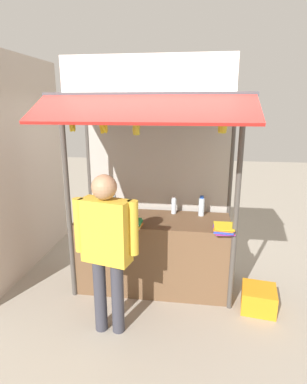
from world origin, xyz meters
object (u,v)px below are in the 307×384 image
water_bottle_back_left (174,206)px  water_bottle_center (201,206)px  plastic_crate (259,299)px  magazine_stack_right (124,218)px  vendor_person (107,242)px  magazine_stack_front_left (133,224)px  banana_bunch_inner_left (222,126)px  banana_bunch_inner_right (136,128)px  water_bottle_far_left (113,204)px  magazine_stack_front_right (105,221)px  banana_bunch_rightmost (103,127)px  banana_bunch_leftmost (72,126)px  magazine_stack_back_right (224,228)px

water_bottle_back_left → water_bottle_center: 0.36m
water_bottle_center → plastic_crate: bearing=-38.2°
magazine_stack_right → vendor_person: 0.86m
magazine_stack_front_left → banana_bunch_inner_left: (0.95, -0.17, 1.15)m
magazine_stack_right → banana_bunch_inner_right: 1.22m
water_bottle_back_left → banana_bunch_inner_left: banana_bunch_inner_left is taller
magazine_stack_front_left → banana_bunch_inner_right: banana_bunch_inner_right is taller
water_bottle_far_left → water_bottle_back_left: bearing=12.1°
water_bottle_center → banana_bunch_inner_left: (0.16, -0.66, 1.06)m
water_bottle_far_left → magazine_stack_front_right: bearing=-92.0°
magazine_stack_front_right → banana_bunch_inner_left: 1.75m
water_bottle_center → magazine_stack_front_left: water_bottle_center is taller
magazine_stack_right → banana_bunch_rightmost: (-0.10, -0.40, 1.15)m
banana_bunch_leftmost → magazine_stack_back_right: bearing=5.9°
plastic_crate → water_bottle_back_left: bearing=151.2°
banana_bunch_inner_right → banana_bunch_rightmost: same height
magazine_stack_front_right → magazine_stack_right: magazine_stack_front_right is taller
water_bottle_back_left → water_bottle_center: (0.36, -0.03, 0.01)m
water_bottle_back_left → magazine_stack_front_left: (-0.44, -0.53, -0.07)m
vendor_person → banana_bunch_inner_right: bearing=77.8°
water_bottle_center → banana_bunch_leftmost: size_ratio=1.00×
banana_bunch_leftmost → banana_bunch_rightmost: same height
water_bottle_far_left → banana_bunch_inner_right: 1.21m
water_bottle_far_left → magazine_stack_back_right: water_bottle_far_left is taller
water_bottle_center → plastic_crate: size_ratio=0.69×
magazine_stack_front_left → banana_bunch_inner_right: (0.09, -0.17, 1.11)m
magazine_stack_right → magazine_stack_back_right: (1.21, -0.23, 0.02)m
water_bottle_far_left → water_bottle_back_left: size_ratio=1.32×
water_bottle_center → banana_bunch_inner_right: size_ratio=0.90×
magazine_stack_front_left → magazine_stack_back_right: 1.04m
banana_bunch_inner_right → banana_bunch_rightmost: 0.35m
water_bottle_center → vendor_person: (-0.93, -1.13, -0.04)m
water_bottle_center → banana_bunch_rightmost: size_ratio=0.94×
water_bottle_center → banana_bunch_inner_left: size_ratio=0.99×
magazine_stack_back_right → banana_bunch_rightmost: 1.73m
magazine_stack_front_left → plastic_crate: magazine_stack_front_left is taller
banana_bunch_leftmost → banana_bunch_rightmost: size_ratio=0.94×
magazine_stack_front_right → plastic_crate: (1.84, -0.08, -0.84)m
magazine_stack_back_right → banana_bunch_rightmost: (-1.30, -0.17, 1.13)m
magazine_stack_right → plastic_crate: size_ratio=0.68×
magazine_stack_front_left → water_bottle_far_left: bearing=133.3°
banana_bunch_inner_left → plastic_crate: 2.06m
water_bottle_back_left → banana_bunch_inner_left: (0.51, -0.70, 1.08)m
water_bottle_far_left → magazine_stack_front_right: size_ratio=1.17×
water_bottle_back_left → magazine_stack_front_right: 0.94m
banana_bunch_inner_right → banana_bunch_rightmost: (-0.35, -0.00, 0.01)m
magazine_stack_back_right → plastic_crate: bearing=-6.8°
water_bottle_back_left → banana_bunch_inner_left: 1.38m
magazine_stack_front_left → water_bottle_back_left: bearing=50.3°
magazine_stack_back_right → plastic_crate: 0.95m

